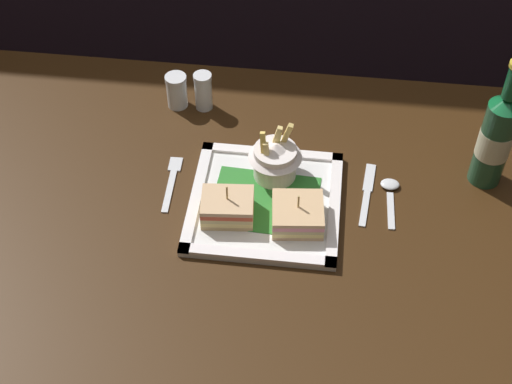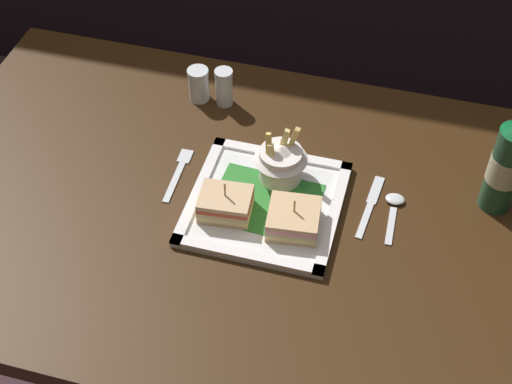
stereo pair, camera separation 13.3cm
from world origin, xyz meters
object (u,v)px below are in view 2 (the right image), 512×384
at_px(sandwich_half_left, 226,204).
at_px(fork, 179,172).
at_px(knife, 371,204).
at_px(pepper_shaker, 224,89).
at_px(beer_bottle, 508,162).
at_px(spoon, 394,206).
at_px(fries_cup, 281,159).
at_px(salt_shaker, 199,86).
at_px(sandwich_half_right, 294,219).
at_px(dining_table, 247,245).
at_px(square_plate, 265,204).

distance_m(sandwich_half_left, fork, 0.15).
relative_size(knife, pepper_shaker, 1.91).
distance_m(beer_bottle, spoon, 0.21).
height_order(fries_cup, pepper_shaker, fries_cup).
relative_size(beer_bottle, salt_shaker, 3.66).
relative_size(sandwich_half_right, fries_cup, 0.84).
distance_m(fork, spoon, 0.40).
height_order(sandwich_half_left, salt_shaker, sandwich_half_left).
height_order(beer_bottle, fork, beer_bottle).
bearing_deg(dining_table, beer_bottle, 16.72).
xyz_separation_m(sandwich_half_right, beer_bottle, (0.34, 0.16, 0.07)).
xyz_separation_m(fries_cup, beer_bottle, (0.39, 0.05, 0.05)).
relative_size(sandwich_half_left, sandwich_half_right, 1.00).
distance_m(sandwich_half_right, fork, 0.26).
bearing_deg(knife, spoon, 5.13).
distance_m(sandwich_half_left, fries_cup, 0.13).
xyz_separation_m(sandwich_half_left, fries_cup, (0.07, 0.11, 0.02)).
relative_size(dining_table, fries_cup, 10.92).
relative_size(square_plate, fork, 1.92).
distance_m(sandwich_half_left, beer_bottle, 0.49).
relative_size(square_plate, beer_bottle, 1.00).
xyz_separation_m(spoon, salt_shaker, (-0.43, 0.20, 0.03)).
bearing_deg(fork, sandwich_half_right, -18.65).
height_order(spoon, pepper_shaker, pepper_shaker).
distance_m(beer_bottle, fork, 0.59).
bearing_deg(beer_bottle, salt_shaker, 167.24).
relative_size(square_plate, sandwich_half_left, 2.79).
bearing_deg(spoon, pepper_shaker, 152.67).
distance_m(dining_table, spoon, 0.29).
distance_m(spoon, pepper_shaker, 0.43).
distance_m(beer_bottle, salt_shaker, 0.63).
relative_size(square_plate, spoon, 2.25).
bearing_deg(spoon, fork, -177.38).
relative_size(dining_table, fork, 9.00).
height_order(square_plate, fries_cup, fries_cup).
relative_size(beer_bottle, knife, 1.70).
height_order(knife, pepper_shaker, pepper_shaker).
xyz_separation_m(sandwich_half_left, fork, (-0.12, 0.08, -0.03)).
bearing_deg(salt_shaker, pepper_shaker, 0.00).
distance_m(dining_table, fries_cup, 0.19).
bearing_deg(dining_table, spoon, 15.50).
relative_size(fork, spoon, 1.17).
bearing_deg(spoon, knife, -174.87).
height_order(dining_table, fork, fork).
xyz_separation_m(fries_cup, pepper_shaker, (-0.16, 0.19, -0.02)).
distance_m(sandwich_half_right, pepper_shaker, 0.37).
height_order(dining_table, sandwich_half_right, sandwich_half_right).
bearing_deg(sandwich_half_right, knife, 38.31).
distance_m(sandwich_half_right, beer_bottle, 0.38).
distance_m(square_plate, salt_shaker, 0.33).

